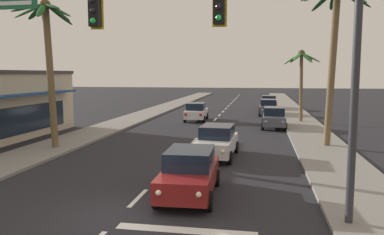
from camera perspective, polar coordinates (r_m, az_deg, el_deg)
ground_plane at (r=12.39m, az=-10.73°, el=-14.29°), size 220.00×220.00×0.00m
sidewalk_right at (r=31.33m, az=16.52°, el=-1.68°), size 3.20×110.00×0.14m
sidewalk_left at (r=33.34m, az=-11.17°, el=-1.05°), size 3.20×110.00×0.14m
lane_markings at (r=32.05m, az=3.15°, el=-1.36°), size 4.28×89.60×0.01m
traffic_signal_mast at (r=11.37m, az=5.35°, el=11.99°), size 11.42×0.41×7.64m
sedan_lead_at_stop_bar at (r=13.99m, az=-0.36°, el=-8.08°), size 2.04×4.49×1.68m
sedan_third_in_queue at (r=20.34m, az=3.70°, el=-3.49°), size 2.11×4.51×1.68m
sedan_oncoming_far at (r=36.03m, az=0.63°, el=0.88°), size 2.08×4.50×1.68m
sedan_parked_nearest_kerb at (r=31.94m, az=12.01°, el=0.02°), size 2.04×4.49×1.68m
sedan_parked_mid_kerb at (r=41.61m, az=11.16°, el=1.51°), size 1.95×4.45×1.68m
sedan_parked_far_kerb at (r=48.77m, az=11.24°, el=2.22°), size 1.97×4.46×1.68m
palm_left_second at (r=23.61m, az=-20.44°, el=9.95°), size 3.53×3.38×8.50m
palm_right_second at (r=24.19m, az=20.23°, el=11.48°), size 3.96×4.07×9.55m
palm_right_third at (r=35.66m, az=15.82°, el=6.90°), size 3.24×3.17×6.46m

